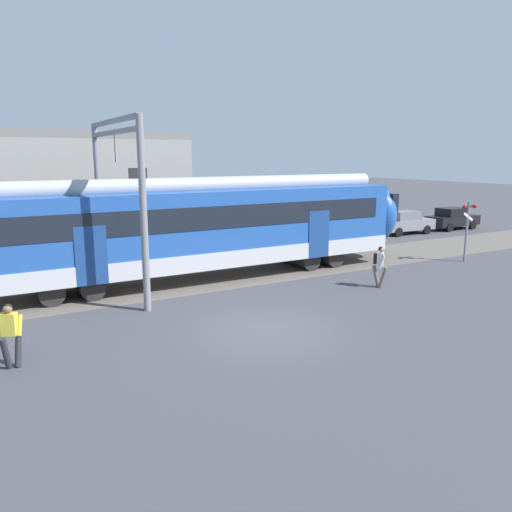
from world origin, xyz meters
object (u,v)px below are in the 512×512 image
object	(u,v)px
parked_car_black	(452,218)
crossing_signal	(468,222)
parked_car_silver	(350,227)
parked_car_grey	(405,222)
pedestrian_white	(380,263)
pedestrian_yellow	(10,330)

from	to	relation	value
parked_car_black	crossing_signal	size ratio (longest dim) A/B	1.34
parked_car_silver	parked_car_grey	size ratio (longest dim) A/B	0.98
pedestrian_white	crossing_signal	bearing A→B (deg)	12.12
parked_car_black	parked_car_grey	bearing A→B (deg)	178.46
parked_car_grey	parked_car_black	distance (m)	4.64
parked_car_silver	crossing_signal	xyz separation A→B (m)	(0.46, -8.15, 1.23)
pedestrian_white	parked_car_silver	world-z (taller)	pedestrian_white
pedestrian_yellow	parked_car_silver	bearing A→B (deg)	28.54
parked_car_silver	parked_car_grey	distance (m)	4.63
parked_car_black	pedestrian_white	bearing A→B (deg)	-149.46
pedestrian_white	pedestrian_yellow	bearing A→B (deg)	-174.58
pedestrian_white	parked_car_grey	bearing A→B (deg)	40.06
pedestrian_yellow	parked_car_grey	distance (m)	27.07
parked_car_silver	crossing_signal	distance (m)	8.25
pedestrian_white	crossing_signal	size ratio (longest dim) A/B	0.56
pedestrian_white	crossing_signal	xyz separation A→B (m)	(7.24, 1.55, 1.02)
pedestrian_white	parked_car_grey	xyz separation A→B (m)	(11.40, 9.59, -0.21)
crossing_signal	pedestrian_yellow	bearing A→B (deg)	-172.21
parked_car_black	crossing_signal	xyz separation A→B (m)	(-8.81, -7.91, 1.23)
pedestrian_white	parked_car_silver	size ratio (longest dim) A/B	0.42
pedestrian_yellow	parked_car_silver	distance (m)	22.96
parked_car_silver	parked_car_black	size ratio (longest dim) A/B	1.00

